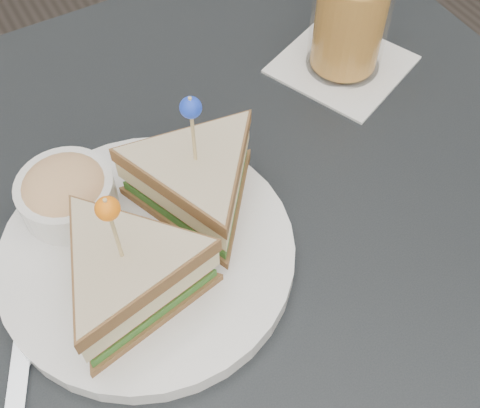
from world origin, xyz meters
name	(u,v)px	position (x,y,z in m)	size (l,w,h in m)	color
table	(236,288)	(0.00, 0.00, 0.67)	(0.80, 0.80, 0.75)	black
plate_meal	(151,229)	(-0.07, 0.03, 0.79)	(0.33, 0.33, 0.15)	white
cutlery_knife	(27,316)	(-0.19, 0.03, 0.75)	(0.10, 0.20, 0.01)	silver
drink_set	(352,10)	(0.23, 0.15, 0.82)	(0.17, 0.17, 0.17)	white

